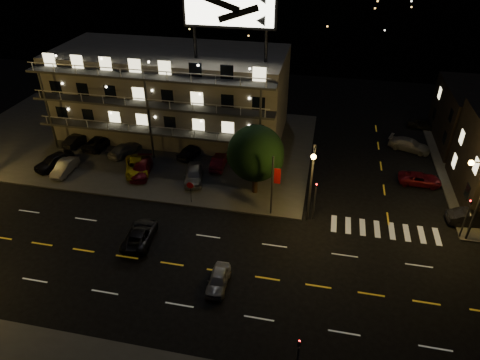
% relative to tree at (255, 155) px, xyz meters
% --- Properties ---
extents(ground, '(140.00, 140.00, 0.00)m').
position_rel_tree_xyz_m(ground, '(-2.81, -11.71, -4.49)').
color(ground, black).
rests_on(ground, ground).
extents(curb_nw, '(44.00, 24.00, 0.15)m').
position_rel_tree_xyz_m(curb_nw, '(-16.81, 8.29, -4.42)').
color(curb_nw, '#3B3B38').
rests_on(curb_nw, ground).
extents(motel, '(28.00, 13.80, 18.10)m').
position_rel_tree_xyz_m(motel, '(-12.76, 12.17, 0.85)').
color(motel, gray).
rests_on(motel, ground).
extents(streetlight_nc, '(0.44, 1.92, 8.00)m').
position_rel_tree_xyz_m(streetlight_nc, '(5.69, -3.78, 0.47)').
color(streetlight_nc, '#2D2D30').
rests_on(streetlight_nc, ground).
extents(streetlight_ne, '(1.92, 0.44, 8.00)m').
position_rel_tree_xyz_m(streetlight_ne, '(19.32, -3.41, 0.47)').
color(streetlight_ne, '#2D2D30').
rests_on(streetlight_ne, ground).
extents(signal_nw, '(0.20, 0.27, 4.60)m').
position_rel_tree_xyz_m(signal_nw, '(6.19, -3.21, -1.92)').
color(signal_nw, '#2D2D30').
rests_on(signal_nw, ground).
extents(signal_sw, '(0.20, 0.27, 4.60)m').
position_rel_tree_xyz_m(signal_sw, '(6.19, -20.21, -1.92)').
color(signal_sw, '#2D2D30').
rests_on(signal_sw, ground).
extents(signal_ne, '(0.27, 0.20, 4.60)m').
position_rel_tree_xyz_m(signal_ne, '(19.19, -3.21, -1.92)').
color(signal_ne, '#2D2D30').
rests_on(signal_ne, ground).
extents(banner_north, '(0.83, 0.16, 6.40)m').
position_rel_tree_xyz_m(banner_north, '(2.27, -3.31, -1.06)').
color(banner_north, '#2D2D30').
rests_on(banner_north, ground).
extents(stop_sign, '(0.91, 0.11, 2.61)m').
position_rel_tree_xyz_m(stop_sign, '(-5.81, -3.14, -2.78)').
color(stop_sign, '#2D2D30').
rests_on(stop_sign, ground).
extents(tree, '(5.80, 5.59, 7.31)m').
position_rel_tree_xyz_m(tree, '(0.00, 0.00, 0.00)').
color(tree, black).
rests_on(tree, curb_nw).
extents(lot_car_0, '(3.49, 4.88, 1.54)m').
position_rel_tree_xyz_m(lot_car_0, '(-22.87, 0.25, -3.57)').
color(lot_car_0, black).
rests_on(lot_car_0, curb_nw).
extents(lot_car_1, '(1.49, 4.09, 1.34)m').
position_rel_tree_xyz_m(lot_car_1, '(-21.09, -0.59, -3.67)').
color(lot_car_1, gray).
rests_on(lot_car_1, curb_nw).
extents(lot_car_2, '(4.21, 5.56, 1.40)m').
position_rel_tree_xyz_m(lot_car_2, '(-13.39, 1.11, -3.64)').
color(lot_car_2, gold).
rests_on(lot_car_2, curb_nw).
extents(lot_car_3, '(2.68, 4.91, 1.35)m').
position_rel_tree_xyz_m(lot_car_3, '(-12.71, 0.82, -3.67)').
color(lot_car_3, '#5F0D18').
rests_on(lot_car_3, curb_nw).
extents(lot_car_4, '(2.77, 4.82, 1.54)m').
position_rel_tree_xyz_m(lot_car_4, '(-6.71, 0.75, -3.57)').
color(lot_car_4, gray).
rests_on(lot_car_4, curb_nw).
extents(lot_car_5, '(2.36, 4.24, 1.32)m').
position_rel_tree_xyz_m(lot_car_5, '(-23.10, 5.79, -3.68)').
color(lot_car_5, black).
rests_on(lot_car_5, curb_nw).
extents(lot_car_6, '(2.77, 5.10, 1.36)m').
position_rel_tree_xyz_m(lot_car_6, '(-20.27, 5.78, -3.66)').
color(lot_car_6, black).
rests_on(lot_car_6, curb_nw).
extents(lot_car_7, '(3.13, 4.79, 1.29)m').
position_rel_tree_xyz_m(lot_car_7, '(-16.45, 4.70, -3.70)').
color(lot_car_7, gray).
rests_on(lot_car_7, curb_nw).
extents(lot_car_8, '(2.88, 4.55, 1.44)m').
position_rel_tree_xyz_m(lot_car_8, '(-8.54, 5.78, -3.62)').
color(lot_car_8, black).
rests_on(lot_car_8, curb_nw).
extents(lot_car_9, '(1.61, 4.11, 1.33)m').
position_rel_tree_xyz_m(lot_car_9, '(-4.81, 4.04, -3.67)').
color(lot_car_9, '#5F0D18').
rests_on(lot_car_9, curb_nw).
extents(side_car_0, '(4.58, 1.97, 1.47)m').
position_rel_tree_xyz_m(side_car_0, '(20.59, -1.02, -3.76)').
color(side_car_0, black).
rests_on(side_car_0, ground).
extents(side_car_1, '(4.41, 2.08, 1.22)m').
position_rel_tree_xyz_m(side_car_1, '(16.88, 5.27, -3.88)').
color(side_car_1, '#5F0D18').
rests_on(side_car_1, ground).
extents(side_car_2, '(5.26, 3.50, 1.42)m').
position_rel_tree_xyz_m(side_car_2, '(16.69, 12.95, -3.78)').
color(side_car_2, gray).
rests_on(side_car_2, ground).
extents(side_car_3, '(4.25, 2.40, 1.36)m').
position_rel_tree_xyz_m(side_car_3, '(19.17, 19.62, -3.81)').
color(side_car_3, black).
rests_on(side_car_3, ground).
extents(road_car_east, '(1.49, 3.62, 1.23)m').
position_rel_tree_xyz_m(road_car_east, '(-0.46, -13.22, -3.88)').
color(road_car_east, gray).
rests_on(road_car_east, ground).
extents(road_car_west, '(2.72, 5.11, 1.37)m').
position_rel_tree_xyz_m(road_car_west, '(-8.50, -9.48, -3.81)').
color(road_car_west, black).
rests_on(road_car_west, ground).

